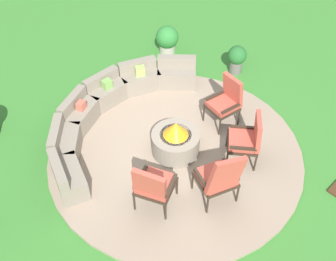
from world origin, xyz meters
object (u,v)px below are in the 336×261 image
object	(u,v)px
lounge_chair_front_left	(153,185)
potted_plant_1	(167,39)
curved_stone_bench	(109,109)
potted_plant_3	(237,58)
lounge_chair_back_right	(226,100)
lounge_chair_front_right	(220,177)
lounge_chair_back_left	(248,138)
fire_pit	(176,140)

from	to	relation	value
lounge_chair_front_left	potted_plant_1	world-z (taller)	lounge_chair_front_left
curved_stone_bench	lounge_chair_front_left	distance (m)	2.32
potted_plant_1	potted_plant_3	bearing A→B (deg)	-71.34
curved_stone_bench	lounge_chair_back_right	bearing A→B (deg)	-45.32
lounge_chair_front_left	lounge_chair_front_right	size ratio (longest dim) A/B	0.91
curved_stone_bench	potted_plant_3	world-z (taller)	curved_stone_bench
lounge_chair_back_left	fire_pit	bearing A→B (deg)	87.98
curved_stone_bench	lounge_chair_back_left	distance (m)	2.81
fire_pit	lounge_chair_back_right	bearing A→B (deg)	-4.50
lounge_chair_back_left	curved_stone_bench	bearing A→B (deg)	74.32
potted_plant_1	potted_plant_3	world-z (taller)	potted_plant_1
lounge_chair_back_left	potted_plant_3	distance (m)	2.76
curved_stone_bench	potted_plant_3	distance (m)	3.22
curved_stone_bench	potted_plant_3	size ratio (longest dim) A/B	6.04
lounge_chair_back_right	potted_plant_1	size ratio (longest dim) A/B	1.49
fire_pit	curved_stone_bench	xyz separation A→B (m)	(-0.34, 1.54, -0.01)
lounge_chair_front_left	lounge_chair_front_right	distance (m)	1.06
fire_pit	lounge_chair_front_left	xyz separation A→B (m)	(-1.13, -0.63, 0.27)
fire_pit	lounge_chair_back_left	world-z (taller)	lounge_chair_back_left
potted_plant_3	curved_stone_bench	bearing A→B (deg)	167.44
fire_pit	curved_stone_bench	size ratio (longest dim) A/B	0.22
lounge_chair_front_right	curved_stone_bench	bearing A→B (deg)	111.51
fire_pit	lounge_chair_back_right	size ratio (longest dim) A/B	0.85
lounge_chair_back_right	lounge_chair_front_right	bearing A→B (deg)	136.10
lounge_chair_front_left	potted_plant_3	xyz separation A→B (m)	(3.94, 1.47, -0.22)
fire_pit	curved_stone_bench	distance (m)	1.57
potted_plant_1	curved_stone_bench	bearing A→B (deg)	-158.94
lounge_chair_back_right	potted_plant_1	world-z (taller)	lounge_chair_back_right
fire_pit	potted_plant_1	bearing A→B (deg)	48.52
lounge_chair_front_left	curved_stone_bench	bearing A→B (deg)	134.64
lounge_chair_front_right	lounge_chair_back_right	world-z (taller)	lounge_chair_front_right
potted_plant_1	potted_plant_3	xyz separation A→B (m)	(0.57, -1.69, 0.02)
lounge_chair_front_right	potted_plant_1	bearing A→B (deg)	76.80
potted_plant_3	lounge_chair_back_right	bearing A→B (deg)	-148.40
fire_pit	lounge_chair_back_left	distance (m)	1.31
lounge_chair_back_left	lounge_chair_front_left	bearing A→B (deg)	129.14
curved_stone_bench	lounge_chair_front_left	bearing A→B (deg)	-110.04
curved_stone_bench	lounge_chair_front_left	size ratio (longest dim) A/B	3.85
curved_stone_bench	lounge_chair_front_left	world-z (taller)	lounge_chair_front_left
fire_pit	lounge_chair_back_right	distance (m)	1.32
lounge_chair_front_right	potted_plant_3	xyz separation A→B (m)	(3.09, 2.11, -0.24)
lounge_chair_front_left	potted_plant_1	distance (m)	4.62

